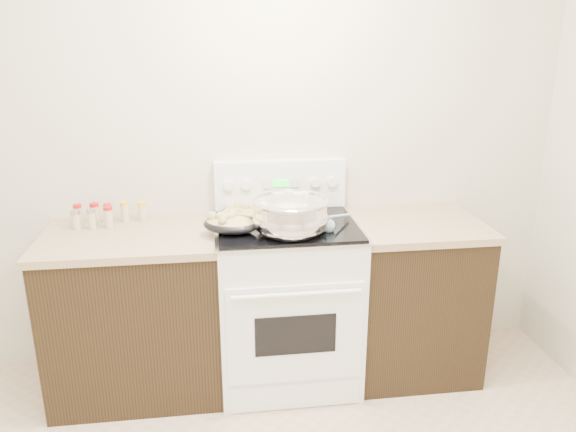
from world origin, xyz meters
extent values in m
cube|color=beige|center=(0.00, 1.77, 1.35)|extent=(4.00, 0.05, 2.70)
cube|color=black|center=(-0.48, 1.43, 0.44)|extent=(0.90, 0.64, 0.88)
cube|color=brown|center=(-0.48, 1.43, 0.90)|extent=(0.93, 0.67, 0.04)
cube|color=black|center=(1.08, 1.43, 0.44)|extent=(0.70, 0.64, 0.88)
cube|color=brown|center=(1.08, 1.43, 0.90)|extent=(0.73, 0.67, 0.04)
cube|color=white|center=(0.35, 1.42, 0.46)|extent=(0.76, 0.66, 0.92)
cube|color=white|center=(0.35, 1.08, 0.45)|extent=(0.70, 0.01, 0.55)
cube|color=black|center=(0.35, 1.08, 0.46)|extent=(0.42, 0.01, 0.22)
cylinder|color=white|center=(0.35, 1.04, 0.70)|extent=(0.65, 0.02, 0.02)
cube|color=white|center=(0.35, 1.09, 0.08)|extent=(0.70, 0.01, 0.14)
cube|color=silver|center=(0.35, 1.42, 0.93)|extent=(0.78, 0.68, 0.01)
cube|color=black|center=(0.35, 1.42, 0.94)|extent=(0.74, 0.64, 0.01)
cube|color=white|center=(0.35, 1.72, 1.08)|extent=(0.76, 0.07, 0.28)
cylinder|color=white|center=(0.05, 1.67, 1.10)|extent=(0.06, 0.02, 0.06)
cylinder|color=white|center=(0.15, 1.67, 1.10)|extent=(0.06, 0.02, 0.06)
cylinder|color=white|center=(0.55, 1.67, 1.10)|extent=(0.06, 0.02, 0.06)
cylinder|color=white|center=(0.65, 1.67, 1.10)|extent=(0.06, 0.02, 0.06)
cube|color=#19E533|center=(0.35, 1.67, 1.10)|extent=(0.09, 0.00, 0.04)
cube|color=silver|center=(0.27, 1.67, 1.10)|extent=(0.05, 0.00, 0.05)
cube|color=silver|center=(0.43, 1.67, 1.10)|extent=(0.05, 0.00, 0.05)
ellipsoid|color=silver|center=(0.35, 1.26, 1.02)|extent=(0.46, 0.46, 0.23)
cylinder|color=silver|center=(0.35, 1.26, 0.95)|extent=(0.21, 0.21, 0.01)
torus|color=silver|center=(0.35, 1.26, 1.12)|extent=(0.40, 0.40, 0.02)
cylinder|color=silver|center=(0.35, 1.26, 1.05)|extent=(0.37, 0.37, 0.13)
cylinder|color=olive|center=(0.35, 1.26, 1.10)|extent=(0.35, 0.35, 0.00)
cube|color=beige|center=(0.26, 1.28, 1.11)|extent=(0.03, 0.03, 0.02)
cube|color=beige|center=(0.34, 1.14, 1.11)|extent=(0.03, 0.03, 0.02)
cube|color=beige|center=(0.36, 1.41, 1.11)|extent=(0.05, 0.05, 0.03)
cube|color=beige|center=(0.41, 1.36, 1.11)|extent=(0.05, 0.05, 0.03)
cube|color=beige|center=(0.44, 1.39, 1.11)|extent=(0.05, 0.05, 0.03)
cube|color=beige|center=(0.20, 1.23, 1.11)|extent=(0.04, 0.04, 0.03)
cube|color=beige|center=(0.45, 1.37, 1.11)|extent=(0.04, 0.04, 0.02)
cube|color=beige|center=(0.33, 1.28, 1.11)|extent=(0.04, 0.04, 0.03)
cube|color=beige|center=(0.36, 1.34, 1.11)|extent=(0.04, 0.04, 0.03)
cube|color=beige|center=(0.40, 1.15, 1.11)|extent=(0.04, 0.04, 0.03)
cube|color=beige|center=(0.40, 1.21, 1.11)|extent=(0.04, 0.04, 0.03)
cube|color=beige|center=(0.22, 1.21, 1.11)|extent=(0.03, 0.03, 0.02)
cube|color=beige|center=(0.29, 1.39, 1.11)|extent=(0.05, 0.05, 0.03)
cube|color=beige|center=(0.44, 1.38, 1.11)|extent=(0.05, 0.05, 0.03)
ellipsoid|color=black|center=(0.04, 1.31, 0.98)|extent=(0.35, 0.30, 0.08)
ellipsoid|color=tan|center=(0.04, 1.31, 1.00)|extent=(0.31, 0.27, 0.06)
sphere|color=tan|center=(0.01, 1.29, 1.03)|extent=(0.04, 0.04, 0.04)
sphere|color=tan|center=(0.05, 1.31, 1.03)|extent=(0.04, 0.04, 0.04)
sphere|color=tan|center=(-0.05, 1.34, 1.03)|extent=(0.05, 0.05, 0.05)
sphere|color=tan|center=(0.06, 1.38, 1.03)|extent=(0.04, 0.04, 0.04)
sphere|color=tan|center=(0.06, 1.35, 1.03)|extent=(0.05, 0.05, 0.05)
sphere|color=tan|center=(0.04, 1.31, 1.03)|extent=(0.04, 0.04, 0.04)
sphere|color=tan|center=(0.00, 1.25, 1.03)|extent=(0.04, 0.04, 0.04)
sphere|color=tan|center=(-0.01, 1.32, 1.03)|extent=(0.05, 0.05, 0.05)
cube|color=black|center=(0.19, 1.59, 0.95)|extent=(0.45, 0.39, 0.02)
cube|color=tan|center=(0.19, 1.59, 0.97)|extent=(0.40, 0.34, 0.02)
sphere|color=tan|center=(0.09, 1.65, 0.98)|extent=(0.03, 0.03, 0.03)
sphere|color=tan|center=(0.21, 1.62, 0.98)|extent=(0.04, 0.04, 0.04)
sphere|color=tan|center=(0.18, 1.62, 0.98)|extent=(0.04, 0.04, 0.04)
sphere|color=tan|center=(0.10, 1.67, 0.98)|extent=(0.04, 0.04, 0.04)
sphere|color=tan|center=(0.32, 1.65, 0.98)|extent=(0.04, 0.04, 0.04)
sphere|color=tan|center=(0.14, 1.63, 0.98)|extent=(0.04, 0.04, 0.04)
sphere|color=tan|center=(0.16, 1.63, 0.98)|extent=(0.03, 0.03, 0.03)
sphere|color=tan|center=(0.09, 1.55, 0.98)|extent=(0.03, 0.03, 0.03)
sphere|color=tan|center=(0.27, 1.54, 0.98)|extent=(0.04, 0.04, 0.04)
sphere|color=tan|center=(0.21, 1.65, 0.98)|extent=(0.03, 0.03, 0.03)
cylinder|color=#AB884E|center=(0.20, 1.50, 0.95)|extent=(0.20, 0.18, 0.01)
sphere|color=#AB884E|center=(0.11, 1.43, 0.96)|extent=(0.04, 0.04, 0.04)
sphere|color=#81AEC1|center=(0.55, 1.27, 0.97)|extent=(0.07, 0.07, 0.07)
cylinder|color=#81AEC1|center=(0.62, 1.35, 1.00)|extent=(0.17, 0.19, 0.07)
cylinder|color=#BFB28C|center=(-0.78, 1.63, 0.97)|extent=(0.04, 0.04, 0.09)
cylinder|color=#B21414|center=(-0.78, 1.63, 1.02)|extent=(0.04, 0.04, 0.02)
cylinder|color=#BFB28C|center=(-0.69, 1.63, 0.97)|extent=(0.05, 0.05, 0.10)
cylinder|color=#B21414|center=(-0.69, 1.63, 1.03)|extent=(0.05, 0.05, 0.02)
cylinder|color=#BFB28C|center=(-0.62, 1.63, 0.96)|extent=(0.04, 0.04, 0.09)
cylinder|color=#B21414|center=(-0.62, 1.63, 1.02)|extent=(0.04, 0.04, 0.02)
cylinder|color=#BFB28C|center=(-0.53, 1.63, 0.97)|extent=(0.04, 0.04, 0.10)
cylinder|color=gold|center=(-0.53, 1.63, 1.03)|extent=(0.05, 0.05, 0.02)
cylinder|color=#BFB28C|center=(-0.43, 1.64, 0.97)|extent=(0.05, 0.05, 0.09)
cylinder|color=gold|center=(-0.43, 1.64, 1.02)|extent=(0.05, 0.05, 0.02)
cylinder|color=#BFB28C|center=(-0.77, 1.54, 0.96)|extent=(0.05, 0.05, 0.09)
cylinder|color=#B2B2B7|center=(-0.77, 1.54, 1.01)|extent=(0.05, 0.05, 0.02)
cylinder|color=#BFB28C|center=(-0.69, 1.53, 0.97)|extent=(0.04, 0.04, 0.09)
cylinder|color=#B2B2B7|center=(-0.69, 1.53, 1.02)|extent=(0.04, 0.04, 0.02)
cylinder|color=#BFB28C|center=(-0.60, 1.54, 0.97)|extent=(0.04, 0.04, 0.10)
cylinder|color=#B21414|center=(-0.60, 1.54, 1.03)|extent=(0.05, 0.05, 0.02)
camera|label=1|loc=(-0.03, -1.42, 1.93)|focal=35.00mm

